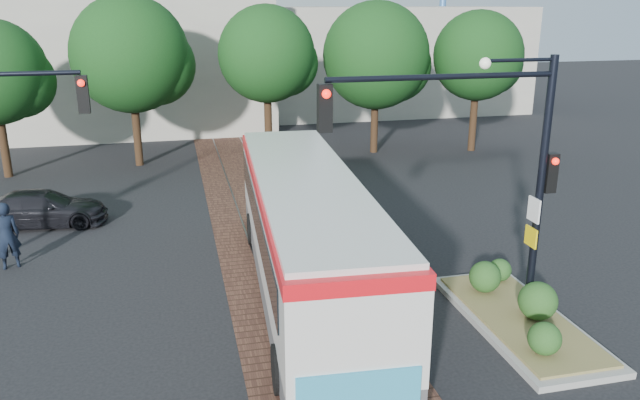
% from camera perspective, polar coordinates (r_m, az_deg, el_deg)
% --- Properties ---
extents(ground, '(120.00, 120.00, 0.00)m').
position_cam_1_polar(ground, '(14.92, -0.74, -11.51)').
color(ground, black).
rests_on(ground, ground).
extents(trackbed, '(3.60, 40.00, 0.02)m').
position_cam_1_polar(trackbed, '(18.44, -3.48, -5.59)').
color(trackbed, brown).
rests_on(trackbed, ground).
extents(tree_row, '(26.40, 5.60, 7.67)m').
position_cam_1_polar(tree_row, '(29.52, -5.60, 12.83)').
color(tree_row, '#382314').
rests_on(tree_row, ground).
extents(warehouses, '(40.00, 13.00, 8.00)m').
position_cam_1_polar(warehouses, '(41.68, -10.41, 12.57)').
color(warehouses, '#ADA899').
rests_on(warehouses, ground).
extents(city_bus, '(3.25, 11.96, 3.16)m').
position_cam_1_polar(city_bus, '(15.89, -1.27, -2.63)').
color(city_bus, '#454548').
rests_on(city_bus, ground).
extents(traffic_island, '(2.20, 5.20, 1.13)m').
position_cam_1_polar(traffic_island, '(15.69, 17.71, -9.50)').
color(traffic_island, gray).
rests_on(traffic_island, ground).
extents(signal_pole_main, '(5.49, 0.46, 6.00)m').
position_cam_1_polar(signal_pole_main, '(14.01, 15.59, 4.17)').
color(signal_pole_main, black).
rests_on(signal_pole_main, ground).
extents(officer, '(0.83, 0.69, 1.96)m').
position_cam_1_polar(officer, '(19.72, -26.75, -2.93)').
color(officer, black).
rests_on(officer, ground).
extents(parked_car, '(4.26, 1.97, 1.20)m').
position_cam_1_polar(parked_car, '(23.13, -24.00, -0.70)').
color(parked_car, black).
rests_on(parked_car, ground).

